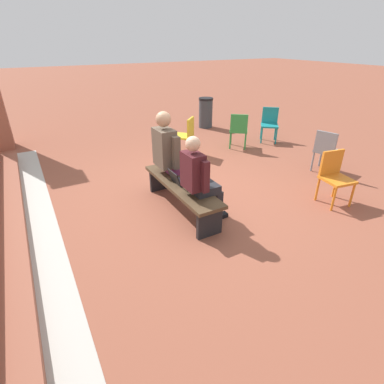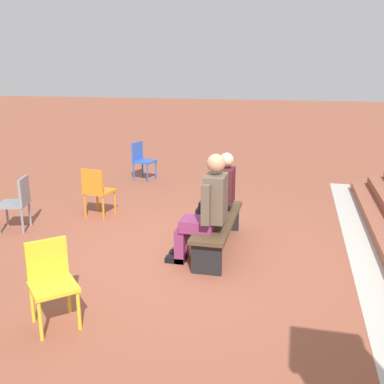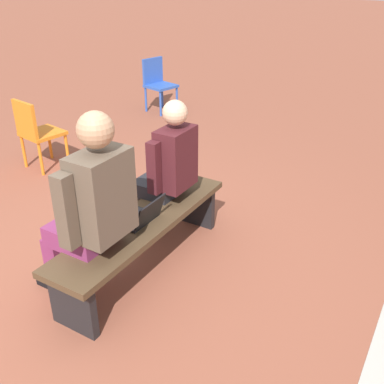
# 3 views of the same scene
# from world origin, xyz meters

# --- Properties ---
(ground_plane) EXTENTS (60.00, 60.00, 0.00)m
(ground_plane) POSITION_xyz_m (0.00, 0.00, 0.00)
(ground_plane) COLOR brown
(concrete_strip) EXTENTS (8.36, 0.40, 0.01)m
(concrete_strip) POSITION_xyz_m (-0.30, 2.29, 0.00)
(concrete_strip) COLOR #B7B2A8
(concrete_strip) RESTS_ON ground
(bench) EXTENTS (1.80, 0.44, 0.45)m
(bench) POSITION_xyz_m (-0.30, 0.34, 0.35)
(bench) COLOR #4C3823
(bench) RESTS_ON ground
(person_student) EXTENTS (0.51, 0.65, 1.29)m
(person_student) POSITION_xyz_m (-0.72, 0.27, 0.70)
(person_student) COLOR #232328
(person_student) RESTS_ON ground
(person_adult) EXTENTS (0.60, 0.76, 1.44)m
(person_adult) POSITION_xyz_m (0.16, 0.26, 0.76)
(person_adult) COLOR #7F2D5B
(person_adult) RESTS_ON ground
(laptop) EXTENTS (0.32, 0.29, 0.21)m
(laptop) POSITION_xyz_m (-0.27, 0.35, 0.50)
(laptop) COLOR black
(laptop) RESTS_ON bench
(plastic_chair_by_pillar) EXTENTS (0.59, 0.59, 0.84)m
(plastic_chair_by_pillar) POSITION_xyz_m (1.65, -2.23, 0.48)
(plastic_chair_by_pillar) COLOR #2D893D
(plastic_chair_by_pillar) RESTS_ON ground
(plastic_chair_far_right) EXTENTS (0.59, 0.59, 0.84)m
(plastic_chair_far_right) POSITION_xyz_m (1.89, -0.93, 0.48)
(plastic_chair_far_right) COLOR gold
(plastic_chair_far_right) RESTS_ON ground
(plastic_chair_near_bench_left) EXTENTS (0.51, 0.51, 0.84)m
(plastic_chair_near_bench_left) POSITION_xyz_m (-0.38, -2.81, 0.48)
(plastic_chair_near_bench_left) COLOR gray
(plastic_chair_near_bench_left) RESTS_ON ground
(plastic_chair_foreground) EXTENTS (0.59, 0.59, 0.84)m
(plastic_chair_foreground) POSITION_xyz_m (1.74, -3.29, 0.48)
(plastic_chair_foreground) COLOR teal
(plastic_chair_foreground) RESTS_ON ground
(plastic_chair_near_bench_right) EXTENTS (0.48, 0.48, 0.84)m
(plastic_chair_near_bench_right) POSITION_xyz_m (-1.25, -1.90, 0.48)
(plastic_chair_near_bench_right) COLOR orange
(plastic_chair_near_bench_right) RESTS_ON ground
(litter_bin) EXTENTS (0.42, 0.42, 0.86)m
(litter_bin) POSITION_xyz_m (3.69, -2.57, 0.43)
(litter_bin) COLOR #383D42
(litter_bin) RESTS_ON ground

